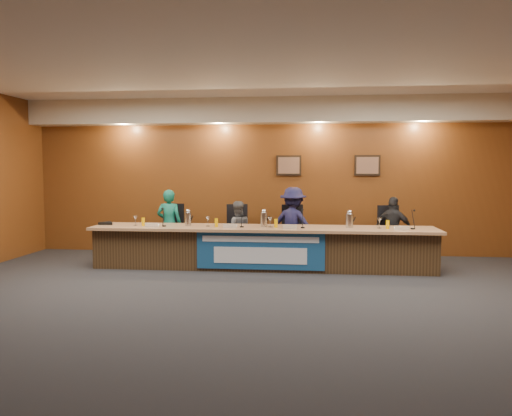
# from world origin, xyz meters

# --- Properties ---
(floor) EXTENTS (10.00, 10.00, 0.00)m
(floor) POSITION_xyz_m (0.00, 0.00, 0.00)
(floor) COLOR black
(floor) RESTS_ON ground
(ceiling) EXTENTS (10.00, 8.00, 0.04)m
(ceiling) POSITION_xyz_m (0.00, 0.00, 3.20)
(ceiling) COLOR silver
(ceiling) RESTS_ON wall_back
(wall_back) EXTENTS (10.00, 0.04, 3.20)m
(wall_back) POSITION_xyz_m (0.00, 4.00, 1.60)
(wall_back) COLOR #603213
(wall_back) RESTS_ON floor
(soffit) EXTENTS (10.00, 0.50, 0.50)m
(soffit) POSITION_xyz_m (0.00, 3.75, 2.95)
(soffit) COLOR beige
(soffit) RESTS_ON wall_back
(dais_body) EXTENTS (6.00, 0.80, 0.70)m
(dais_body) POSITION_xyz_m (0.00, 2.40, 0.35)
(dais_body) COLOR #3F2C19
(dais_body) RESTS_ON floor
(dais_top) EXTENTS (6.10, 0.95, 0.05)m
(dais_top) POSITION_xyz_m (0.00, 2.35, 0.72)
(dais_top) COLOR #A17551
(dais_top) RESTS_ON dais_body
(banner) EXTENTS (2.20, 0.02, 0.65)m
(banner) POSITION_xyz_m (0.00, 1.99, 0.38)
(banner) COLOR navy
(banner) RESTS_ON dais_body
(banner_text_upper) EXTENTS (2.00, 0.01, 0.10)m
(banner_text_upper) POSITION_xyz_m (0.00, 1.97, 0.58)
(banner_text_upper) COLOR silver
(banner_text_upper) RESTS_ON banner
(banner_text_lower) EXTENTS (1.60, 0.01, 0.28)m
(banner_text_lower) POSITION_xyz_m (0.00, 1.97, 0.30)
(banner_text_lower) COLOR silver
(banner_text_lower) RESTS_ON banner
(wall_photo_left) EXTENTS (0.52, 0.04, 0.42)m
(wall_photo_left) POSITION_xyz_m (0.40, 3.97, 1.85)
(wall_photo_left) COLOR black
(wall_photo_left) RESTS_ON wall_back
(wall_photo_right) EXTENTS (0.52, 0.04, 0.42)m
(wall_photo_right) POSITION_xyz_m (2.00, 3.97, 1.85)
(wall_photo_right) COLOR black
(wall_photo_right) RESTS_ON wall_back
(panelist_a) EXTENTS (0.51, 0.35, 1.38)m
(panelist_a) POSITION_xyz_m (-1.92, 3.13, 0.69)
(panelist_a) COLOR #106150
(panelist_a) RESTS_ON floor
(panelist_b) EXTENTS (0.65, 0.56, 1.16)m
(panelist_b) POSITION_xyz_m (-0.56, 3.13, 0.58)
(panelist_b) COLOR #55565B
(panelist_b) RESTS_ON floor
(panelist_c) EXTENTS (1.05, 0.82, 1.43)m
(panelist_c) POSITION_xyz_m (0.52, 3.13, 0.71)
(panelist_c) COLOR #16163B
(panelist_c) RESTS_ON floor
(panelist_d) EXTENTS (0.80, 0.58, 1.26)m
(panelist_d) POSITION_xyz_m (2.41, 3.13, 0.63)
(panelist_d) COLOR black
(panelist_d) RESTS_ON floor
(office_chair_a) EXTENTS (0.49, 0.49, 0.08)m
(office_chair_a) POSITION_xyz_m (-1.92, 3.23, 0.48)
(office_chair_a) COLOR black
(office_chair_a) RESTS_ON floor
(office_chair_b) EXTENTS (0.57, 0.57, 0.08)m
(office_chair_b) POSITION_xyz_m (-0.56, 3.23, 0.48)
(office_chair_b) COLOR black
(office_chair_b) RESTS_ON floor
(office_chair_c) EXTENTS (0.54, 0.54, 0.08)m
(office_chair_c) POSITION_xyz_m (0.52, 3.23, 0.48)
(office_chair_c) COLOR black
(office_chair_c) RESTS_ON floor
(office_chair_d) EXTENTS (0.59, 0.59, 0.08)m
(office_chair_d) POSITION_xyz_m (2.41, 3.23, 0.48)
(office_chair_d) COLOR black
(office_chair_d) RESTS_ON floor
(nameplate_a) EXTENTS (0.24, 0.08, 0.10)m
(nameplate_a) POSITION_xyz_m (-1.95, 2.10, 0.80)
(nameplate_a) COLOR white
(nameplate_a) RESTS_ON dais_top
(microphone_a) EXTENTS (0.07, 0.07, 0.02)m
(microphone_a) POSITION_xyz_m (-1.75, 2.22, 0.76)
(microphone_a) COLOR black
(microphone_a) RESTS_ON dais_top
(juice_glass_a) EXTENTS (0.06, 0.06, 0.15)m
(juice_glass_a) POSITION_xyz_m (-2.15, 2.28, 0.82)
(juice_glass_a) COLOR #EEAD00
(juice_glass_a) RESTS_ON dais_top
(water_glass_a) EXTENTS (0.08, 0.08, 0.18)m
(water_glass_a) POSITION_xyz_m (-2.31, 2.29, 0.84)
(water_glass_a) COLOR silver
(water_glass_a) RESTS_ON dais_top
(nameplate_b) EXTENTS (0.24, 0.08, 0.10)m
(nameplate_b) POSITION_xyz_m (-0.54, 2.11, 0.80)
(nameplate_b) COLOR white
(nameplate_b) RESTS_ON dais_top
(microphone_b) EXTENTS (0.07, 0.07, 0.02)m
(microphone_b) POSITION_xyz_m (-0.35, 2.24, 0.76)
(microphone_b) COLOR black
(microphone_b) RESTS_ON dais_top
(juice_glass_b) EXTENTS (0.06, 0.06, 0.15)m
(juice_glass_b) POSITION_xyz_m (-0.81, 2.27, 0.82)
(juice_glass_b) COLOR #EEAD00
(juice_glass_b) RESTS_ON dais_top
(water_glass_b) EXTENTS (0.08, 0.08, 0.18)m
(water_glass_b) POSITION_xyz_m (-0.97, 2.32, 0.84)
(water_glass_b) COLOR silver
(water_glass_b) RESTS_ON dais_top
(nameplate_c) EXTENTS (0.24, 0.08, 0.10)m
(nameplate_c) POSITION_xyz_m (0.50, 2.07, 0.80)
(nameplate_c) COLOR white
(nameplate_c) RESTS_ON dais_top
(microphone_c) EXTENTS (0.07, 0.07, 0.02)m
(microphone_c) POSITION_xyz_m (0.72, 2.23, 0.76)
(microphone_c) COLOR black
(microphone_c) RESTS_ON dais_top
(juice_glass_c) EXTENTS (0.06, 0.06, 0.15)m
(juice_glass_c) POSITION_xyz_m (0.25, 2.29, 0.82)
(juice_glass_c) COLOR #EEAD00
(juice_glass_c) RESTS_ON dais_top
(water_glass_c) EXTENTS (0.08, 0.08, 0.18)m
(water_glass_c) POSITION_xyz_m (0.15, 2.29, 0.84)
(water_glass_c) COLOR silver
(water_glass_c) RESTS_ON dais_top
(nameplate_d) EXTENTS (0.24, 0.08, 0.10)m
(nameplate_d) POSITION_xyz_m (2.38, 2.09, 0.80)
(nameplate_d) COLOR white
(nameplate_d) RESTS_ON dais_top
(microphone_d) EXTENTS (0.07, 0.07, 0.02)m
(microphone_d) POSITION_xyz_m (2.59, 2.28, 0.76)
(microphone_d) COLOR black
(microphone_d) RESTS_ON dais_top
(juice_glass_d) EXTENTS (0.06, 0.06, 0.15)m
(juice_glass_d) POSITION_xyz_m (2.17, 2.27, 0.82)
(juice_glass_d) COLOR #EEAD00
(juice_glass_d) RESTS_ON dais_top
(water_glass_d) EXTENTS (0.08, 0.08, 0.18)m
(water_glass_d) POSITION_xyz_m (2.04, 2.34, 0.84)
(water_glass_d) COLOR silver
(water_glass_d) RESTS_ON dais_top
(carafe_left) EXTENTS (0.11, 0.11, 0.24)m
(carafe_left) POSITION_xyz_m (-1.35, 2.36, 0.87)
(carafe_left) COLOR silver
(carafe_left) RESTS_ON dais_top
(carafe_mid) EXTENTS (0.12, 0.12, 0.26)m
(carafe_mid) POSITION_xyz_m (0.03, 2.36, 0.88)
(carafe_mid) COLOR silver
(carafe_mid) RESTS_ON dais_top
(carafe_right) EXTENTS (0.13, 0.13, 0.24)m
(carafe_right) POSITION_xyz_m (1.53, 2.39, 0.87)
(carafe_right) COLOR silver
(carafe_right) RESTS_ON dais_top
(speakerphone) EXTENTS (0.32, 0.32, 0.05)m
(speakerphone) POSITION_xyz_m (-2.89, 2.40, 0.78)
(speakerphone) COLOR black
(speakerphone) RESTS_ON dais_top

